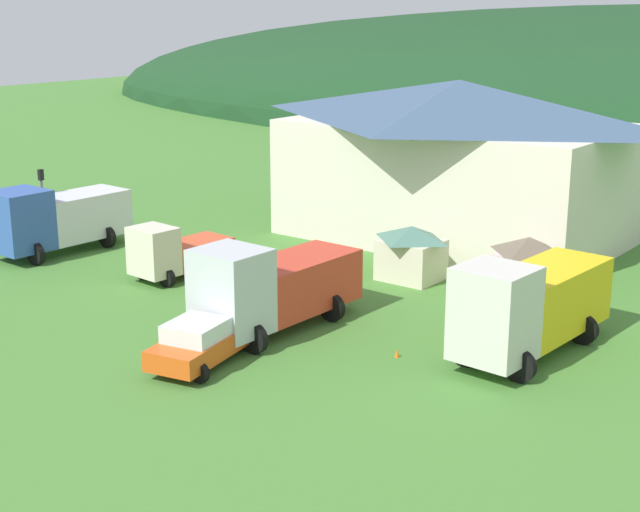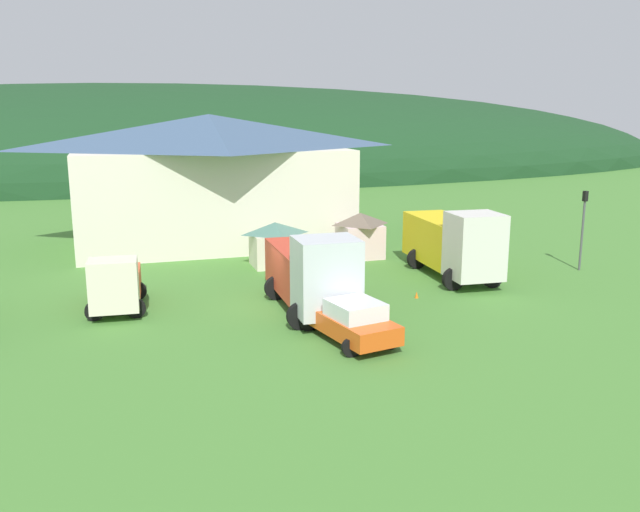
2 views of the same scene
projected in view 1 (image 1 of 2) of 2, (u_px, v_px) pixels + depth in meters
name	position (u px, v px, depth m)	size (l,w,h in m)	color
ground_plane	(267.00, 313.00, 37.18)	(200.00, 200.00, 0.00)	#477F33
depot_building	(457.00, 158.00, 48.06)	(18.08, 11.19, 8.29)	silver
play_shed_cream	(411.00, 252.00, 41.40)	(2.77, 2.44, 2.47)	beige
play_shed_pink	(528.00, 267.00, 38.78)	(2.55, 2.53, 2.66)	beige
box_truck_blue	(55.00, 217.00, 45.67)	(3.40, 7.11, 3.45)	#3356AD
light_truck_cream	(174.00, 252.00, 41.69)	(2.67, 4.92, 2.55)	beige
tow_truck_silver	(271.00, 286.00, 34.71)	(3.37, 7.41, 3.65)	silver
flatbed_truck_yellow	(529.00, 304.00, 32.33)	(3.46, 7.80, 3.73)	silver
service_pickup_orange	(204.00, 341.00, 31.83)	(2.94, 5.10, 1.66)	#E45519
traffic_light_west	(43.00, 200.00, 46.53)	(0.20, 0.32, 4.03)	#4C4C51
traffic_cone_near_pickup	(397.00, 357.00, 32.58)	(0.36, 0.36, 0.60)	orange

